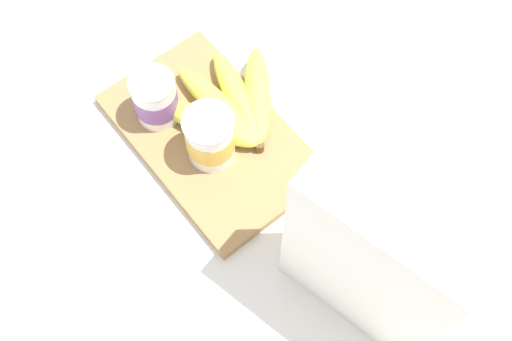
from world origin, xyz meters
name	(u,v)px	position (x,y,z in m)	size (l,w,h in m)	color
ground_plane	(211,139)	(0.00, 0.00, 0.00)	(2.40, 2.40, 0.00)	silver
cutting_board	(211,136)	(0.00, 0.00, 0.01)	(0.33, 0.20, 0.02)	#A37A4C
cereal_box	(371,263)	(-0.31, -0.01, 0.14)	(0.20, 0.07, 0.29)	white
yogurt_cup_front	(210,138)	(-0.03, 0.02, 0.06)	(0.07, 0.07, 0.09)	white
yogurt_cup_back	(155,99)	(0.08, 0.04, 0.06)	(0.07, 0.07, 0.09)	white
banana_bunch	(230,105)	(0.01, -0.05, 0.04)	(0.19, 0.21, 0.04)	#DADF4B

